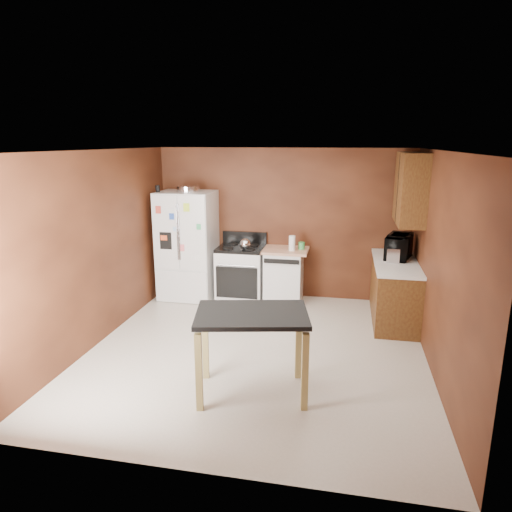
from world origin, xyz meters
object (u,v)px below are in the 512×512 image
(pen_cup, at_px, (158,189))
(toaster, at_px, (392,254))
(dishwasher, at_px, (284,275))
(paper_towel, at_px, (292,243))
(green_canister, at_px, (301,246))
(microwave, at_px, (399,248))
(island, at_px, (252,326))
(kettle, at_px, (245,244))
(roasting_pan, at_px, (188,189))
(gas_range, at_px, (241,272))
(refrigerator, at_px, (188,245))

(pen_cup, xyz_separation_m, toaster, (3.70, -0.26, -0.85))
(toaster, bearing_deg, dishwasher, 163.05)
(paper_towel, xyz_separation_m, green_canister, (0.14, 0.13, -0.06))
(microwave, bearing_deg, island, 164.13)
(green_canister, xyz_separation_m, island, (-0.21, -2.97, -0.19))
(pen_cup, bearing_deg, kettle, 1.65)
(roasting_pan, height_order, toaster, roasting_pan)
(roasting_pan, relative_size, toaster, 1.31)
(toaster, bearing_deg, gas_range, 168.45)
(green_canister, bearing_deg, pen_cup, -173.19)
(dishwasher, bearing_deg, toaster, -16.48)
(roasting_pan, height_order, kettle, roasting_pan)
(pen_cup, bearing_deg, green_canister, 6.81)
(kettle, relative_size, green_canister, 1.55)
(kettle, xyz_separation_m, refrigerator, (-1.02, 0.10, -0.09))
(paper_towel, bearing_deg, toaster, -15.10)
(refrigerator, bearing_deg, kettle, -5.67)
(roasting_pan, distance_m, gas_range, 1.63)
(island, bearing_deg, toaster, 56.88)
(paper_towel, distance_m, refrigerator, 1.77)
(roasting_pan, height_order, microwave, roasting_pan)
(roasting_pan, xyz_separation_m, dishwasher, (1.58, 0.09, -1.39))
(refrigerator, bearing_deg, pen_cup, -161.31)
(roasting_pan, height_order, gas_range, roasting_pan)
(refrigerator, height_order, island, refrigerator)
(pen_cup, distance_m, green_canister, 2.51)
(kettle, bearing_deg, roasting_pan, 174.58)
(paper_towel, distance_m, green_canister, 0.20)
(roasting_pan, relative_size, paper_towel, 1.56)
(pen_cup, relative_size, gas_range, 0.10)
(green_canister, distance_m, dishwasher, 0.57)
(paper_towel, relative_size, green_canister, 2.10)
(paper_towel, bearing_deg, roasting_pan, -179.51)
(green_canister, bearing_deg, paper_towel, -136.94)
(paper_towel, bearing_deg, dishwasher, 149.68)
(toaster, distance_m, microwave, 0.24)
(pen_cup, distance_m, paper_towel, 2.35)
(gas_range, bearing_deg, toaster, -11.08)
(pen_cup, bearing_deg, refrigerator, 18.69)
(toaster, xyz_separation_m, dishwasher, (-1.65, 0.49, -0.55))
(kettle, relative_size, microwave, 0.31)
(kettle, xyz_separation_m, green_canister, (0.89, 0.24, -0.04))
(microwave, relative_size, gas_range, 0.53)
(roasting_pan, relative_size, kettle, 2.11)
(roasting_pan, distance_m, refrigerator, 0.95)
(paper_towel, relative_size, dishwasher, 0.27)
(island, bearing_deg, pen_cup, 128.20)
(kettle, bearing_deg, green_canister, 14.91)
(green_canister, relative_size, microwave, 0.20)
(kettle, height_order, paper_towel, paper_towel)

